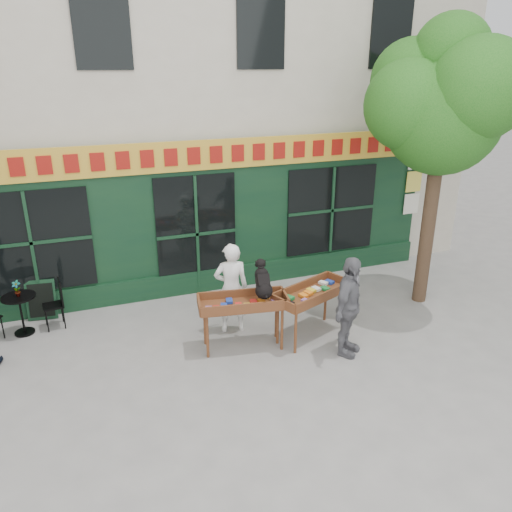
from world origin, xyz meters
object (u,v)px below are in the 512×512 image
object	(u,v)px
woman	(231,288)
bistro_table	(20,307)
book_cart_right	(312,295)
dog	(263,279)
man_right	(349,307)
book_cart_center	(243,305)

from	to	relation	value
woman	bistro_table	bearing A→B (deg)	-9.09
book_cart_right	dog	bearing A→B (deg)	157.24
book_cart_right	bistro_table	world-z (taller)	book_cart_right
dog	woman	xyz separation A→B (m)	(-0.35, 0.70, -0.43)
man_right	book_cart_center	bearing A→B (deg)	111.25
dog	bistro_table	bearing A→B (deg)	163.78
woman	book_cart_right	distance (m)	1.49
woman	bistro_table	world-z (taller)	woman
book_cart_right	man_right	size ratio (longest dim) A/B	0.91
book_cart_right	man_right	distance (m)	0.81
dog	bistro_table	distance (m)	4.53
woman	man_right	xyz separation A→B (m)	(1.60, -1.47, 0.03)
woman	man_right	bearing A→B (deg)	146.76
book_cart_center	bistro_table	bearing A→B (deg)	162.32
book_cart_center	man_right	xyz separation A→B (m)	(1.60, -0.82, 0.07)
book_cart_center	book_cart_right	size ratio (longest dim) A/B	0.97
bistro_table	woman	bearing A→B (deg)	-18.36
book_cart_right	woman	bearing A→B (deg)	129.42
woman	book_cart_right	xyz separation A→B (m)	(1.30, -0.72, -0.04)
book_cart_center	man_right	bearing A→B (deg)	-17.78
dog	woman	world-z (taller)	woman
dog	book_cart_right	distance (m)	1.06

